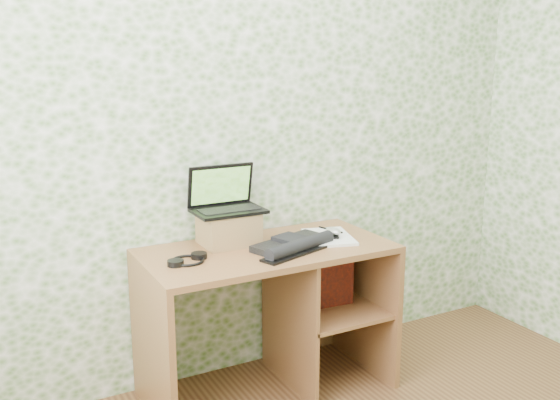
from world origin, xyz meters
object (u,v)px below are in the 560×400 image
notepad (329,237)px  desk (279,296)px  laptop (225,200)px  riser (229,228)px  keyboard (294,244)px

notepad → desk: bearing=-170.6°
laptop → desk: bearing=-35.3°
riser → notepad: bearing=-17.3°
desk → notepad: bearing=-7.3°
riser → keyboard: riser is taller
desk → keyboard: size_ratio=2.60×
notepad → keyboard: bearing=-146.8°
desk → riser: (-0.21, 0.12, 0.35)m
desk → riser: size_ratio=4.54×
laptop → notepad: (0.48, -0.19, -0.20)m
riser → laptop: 0.14m
keyboard → riser: bearing=119.0°
riser → keyboard: 0.33m
desk → laptop: size_ratio=3.58×
desk → laptop: 0.55m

